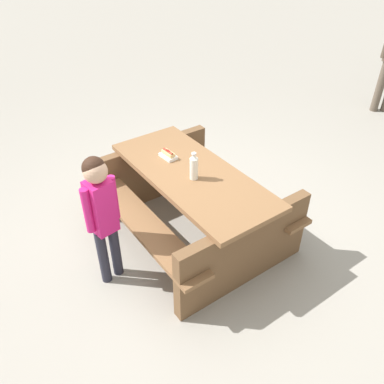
{
  "coord_description": "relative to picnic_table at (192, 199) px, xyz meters",
  "views": [
    {
      "loc": [
        -2.02,
        2.28,
        2.75
      ],
      "look_at": [
        0.0,
        0.0,
        0.52
      ],
      "focal_mm": 36.75,
      "sensor_mm": 36.0,
      "label": 1
    }
  ],
  "objects": [
    {
      "name": "soda_bottle",
      "position": [
        -0.08,
        0.06,
        0.43
      ],
      "size": [
        0.08,
        0.08,
        0.27
      ],
      "color": "silver",
      "rests_on": "picnic_table"
    },
    {
      "name": "ground_plane",
      "position": [
        0.0,
        0.0,
        -0.44
      ],
      "size": [
        30.0,
        30.0,
        0.0
      ],
      "primitive_type": "plane",
      "color": "gray",
      "rests_on": "ground"
    },
    {
      "name": "picnic_table",
      "position": [
        0.0,
        0.0,
        0.0
      ],
      "size": [
        2.07,
        1.77,
        0.75
      ],
      "color": "brown",
      "rests_on": "ground"
    },
    {
      "name": "child_in_coat",
      "position": [
        0.16,
        0.92,
        0.36
      ],
      "size": [
        0.2,
        0.31,
        1.26
      ],
      "color": "#262633",
      "rests_on": "ground"
    },
    {
      "name": "hotdog_tray",
      "position": [
        0.35,
        -0.05,
        0.34
      ],
      "size": [
        0.2,
        0.14,
        0.08
      ],
      "color": "white",
      "rests_on": "picnic_table"
    }
  ]
}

